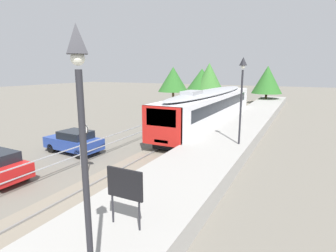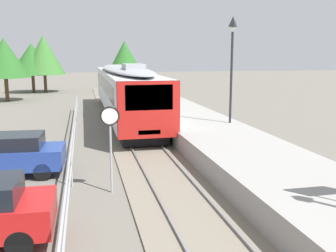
# 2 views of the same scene
# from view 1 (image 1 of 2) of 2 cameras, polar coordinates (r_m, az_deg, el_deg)

# --- Properties ---
(ground_plane) EXTENTS (160.00, 160.00, 0.00)m
(ground_plane) POSITION_cam_1_polar(r_m,az_deg,el_deg) (24.51, -0.76, -1.27)
(ground_plane) COLOR #6B665B
(track_rails) EXTENTS (3.20, 60.00, 0.14)m
(track_rails) POSITION_cam_1_polar(r_m,az_deg,el_deg) (23.31, 5.80, -1.92)
(track_rails) COLOR slate
(track_rails) RESTS_ON ground
(commuter_train) EXTENTS (2.82, 20.71, 3.74)m
(commuter_train) POSITION_cam_1_polar(r_m,az_deg,el_deg) (26.65, 8.99, 4.33)
(commuter_train) COLOR silver
(commuter_train) RESTS_ON track_rails
(station_platform) EXTENTS (3.90, 60.00, 0.90)m
(station_platform) POSITION_cam_1_polar(r_m,az_deg,el_deg) (22.30, 13.64, -1.72)
(station_platform) COLOR #999691
(station_platform) RESTS_ON ground
(platform_lamp_near_end) EXTENTS (0.34, 0.34, 5.35)m
(platform_lamp_near_end) POSITION_cam_1_polar(r_m,az_deg,el_deg) (4.99, -17.66, 1.12)
(platform_lamp_near_end) COLOR #232328
(platform_lamp_near_end) RESTS_ON station_platform
(platform_lamp_mid_platform) EXTENTS (0.34, 0.34, 5.35)m
(platform_lamp_mid_platform) POSITION_cam_1_polar(r_m,az_deg,el_deg) (17.23, 15.28, 8.38)
(platform_lamp_mid_platform) COLOR #232328
(platform_lamp_mid_platform) RESTS_ON station_platform
(platform_notice_board) EXTENTS (1.20, 0.08, 1.80)m
(platform_notice_board) POSITION_cam_1_polar(r_m,az_deg,el_deg) (8.18, -9.05, -12.29)
(platform_notice_board) COLOR #232328
(platform_notice_board) RESTS_ON station_platform
(speed_limit_sign) EXTENTS (0.61, 0.10, 2.81)m
(speed_limit_sign) POSITION_cam_1_polar(r_m,az_deg,el_deg) (14.78, -17.17, -2.01)
(speed_limit_sign) COLOR #9EA0A5
(speed_limit_sign) RESTS_ON ground
(carpark_fence) EXTENTS (0.06, 36.06, 1.25)m
(carpark_fence) POSITION_cam_1_polar(r_m,az_deg,el_deg) (16.57, -17.96, -4.97)
(carpark_fence) COLOR #9EA0A5
(carpark_fence) RESTS_ON ground
(parked_hatchback_blue) EXTENTS (4.09, 1.97, 1.53)m
(parked_hatchback_blue) POSITION_cam_1_polar(r_m,az_deg,el_deg) (19.31, -19.12, -3.07)
(parked_hatchback_blue) COLOR navy
(parked_hatchback_blue) RESTS_ON ground
(tree_behind_carpark) EXTENTS (4.87, 4.87, 6.72)m
(tree_behind_carpark) POSITION_cam_1_polar(r_m,az_deg,el_deg) (48.72, 8.62, 10.29)
(tree_behind_carpark) COLOR brown
(tree_behind_carpark) RESTS_ON ground
(tree_behind_station_far) EXTENTS (5.34, 5.34, 5.74)m
(tree_behind_station_far) POSITION_cam_1_polar(r_m,az_deg,el_deg) (49.36, 7.12, 9.75)
(tree_behind_station_far) COLOR brown
(tree_behind_station_far) RESTS_ON ground
(tree_distant_left) EXTENTS (4.59, 4.59, 5.96)m
(tree_distant_left) POSITION_cam_1_polar(r_m,az_deg,el_deg) (41.64, 1.09, 9.76)
(tree_distant_left) COLOR brown
(tree_distant_left) RESTS_ON ground
(tree_distant_centre) EXTENTS (4.78, 4.78, 6.16)m
(tree_distant_centre) POSITION_cam_1_polar(r_m,az_deg,el_deg) (47.18, 20.11, 9.11)
(tree_distant_centre) COLOR brown
(tree_distant_centre) RESTS_ON ground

